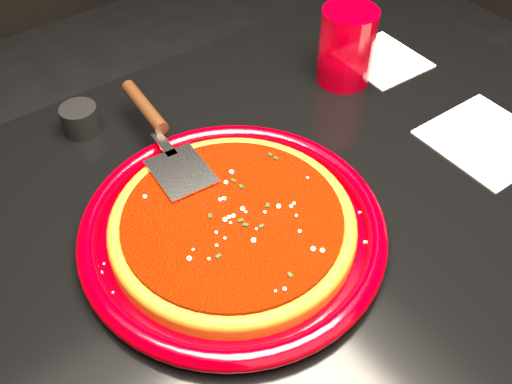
# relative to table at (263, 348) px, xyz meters

# --- Properties ---
(table) EXTENTS (1.20, 0.80, 0.75)m
(table) POSITION_rel_table_xyz_m (0.00, 0.00, 0.00)
(table) COLOR black
(table) RESTS_ON floor
(plate) EXTENTS (0.50, 0.50, 0.03)m
(plate) POSITION_rel_table_xyz_m (-0.06, -0.01, 0.39)
(plate) COLOR #760006
(plate) RESTS_ON table
(pizza_crust) EXTENTS (0.40, 0.40, 0.02)m
(pizza_crust) POSITION_rel_table_xyz_m (-0.06, -0.01, 0.39)
(pizza_crust) COLOR brown
(pizza_crust) RESTS_ON plate
(pizza_crust_rim) EXTENTS (0.40, 0.40, 0.02)m
(pizza_crust_rim) POSITION_rel_table_xyz_m (-0.06, -0.01, 0.40)
(pizza_crust_rim) COLOR brown
(pizza_crust_rim) RESTS_ON plate
(pizza_sauce) EXTENTS (0.36, 0.36, 0.01)m
(pizza_sauce) POSITION_rel_table_xyz_m (-0.06, -0.01, 0.41)
(pizza_sauce) COLOR #670E00
(pizza_sauce) RESTS_ON plate
(parmesan_dusting) EXTENTS (0.27, 0.27, 0.01)m
(parmesan_dusting) POSITION_rel_table_xyz_m (-0.06, -0.01, 0.42)
(parmesan_dusting) COLOR #F4EBC2
(parmesan_dusting) RESTS_ON plate
(basil_flecks) EXTENTS (0.25, 0.25, 0.00)m
(basil_flecks) POSITION_rel_table_xyz_m (-0.06, -0.01, 0.41)
(basil_flecks) COLOR black
(basil_flecks) RESTS_ON plate
(pizza_server) EXTENTS (0.11, 0.31, 0.02)m
(pizza_server) POSITION_rel_table_xyz_m (-0.05, 0.17, 0.42)
(pizza_server) COLOR silver
(pizza_server) RESTS_ON plate
(cup) EXTENTS (0.10, 0.10, 0.13)m
(cup) POSITION_rel_table_xyz_m (0.30, 0.16, 0.44)
(cup) COLOR #92000B
(cup) RESTS_ON table
(napkin_a) EXTENTS (0.17, 0.17, 0.00)m
(napkin_a) POSITION_rel_table_xyz_m (0.36, -0.09, 0.38)
(napkin_a) COLOR white
(napkin_a) RESTS_ON table
(napkin_b) EXTENTS (0.13, 0.14, 0.00)m
(napkin_b) POSITION_rel_table_xyz_m (0.39, 0.16, 0.38)
(napkin_b) COLOR white
(napkin_b) RESTS_ON table
(ramekin) EXTENTS (0.07, 0.07, 0.04)m
(ramekin) POSITION_rel_table_xyz_m (-0.12, 0.31, 0.40)
(ramekin) COLOR black
(ramekin) RESTS_ON table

